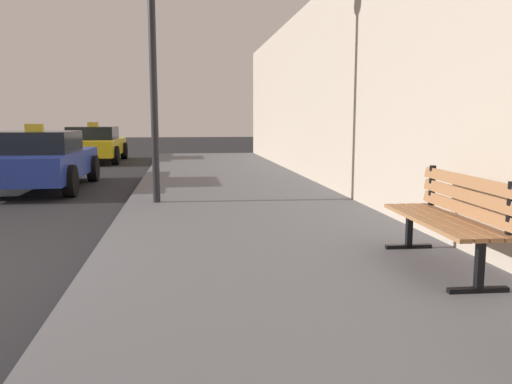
{
  "coord_description": "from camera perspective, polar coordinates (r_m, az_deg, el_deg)",
  "views": [
    {
      "loc": [
        2.96,
        -4.91,
        1.52
      ],
      "look_at": [
        3.73,
        0.49,
        0.74
      ],
      "focal_mm": 35.57,
      "sensor_mm": 36.0,
      "label": 1
    }
  ],
  "objects": [
    {
      "name": "bench",
      "position": [
        5.01,
        21.01,
        -2.24
      ],
      "size": [
        0.57,
        1.67,
        0.89
      ],
      "rotation": [
        0.0,
        0.0,
        -0.04
      ],
      "color": "#9E6B42",
      "rests_on": "sidewalk"
    },
    {
      "name": "car_yellow",
      "position": [
        19.16,
        -17.7,
        5.15
      ],
      "size": [
        1.97,
        4.06,
        1.43
      ],
      "color": "yellow",
      "rests_on": "ground_plane"
    },
    {
      "name": "street_lamp",
      "position": [
        8.72,
        -11.68,
        19.74
      ],
      "size": [
        0.36,
        0.36,
        4.64
      ],
      "color": "black",
      "rests_on": "sidewalk"
    },
    {
      "name": "building_wall",
      "position": [
        5.91,
        25.83,
        12.83
      ],
      "size": [
        0.7,
        32.0,
        4.16
      ],
      "primitive_type": "cube",
      "color": "#BCAD99",
      "rests_on": "ground_plane"
    },
    {
      "name": "car_blue",
      "position": [
        12.03,
        -23.28,
        3.33
      ],
      "size": [
        2.04,
        4.1,
        1.43
      ],
      "color": "#233899",
      "rests_on": "ground_plane"
    },
    {
      "name": "sidewalk",
      "position": [
        5.22,
        3.69,
        -7.92
      ],
      "size": [
        4.0,
        32.0,
        0.15
      ],
      "primitive_type": "cube",
      "color": "#5B5B60",
      "rests_on": "ground_plane"
    }
  ]
}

